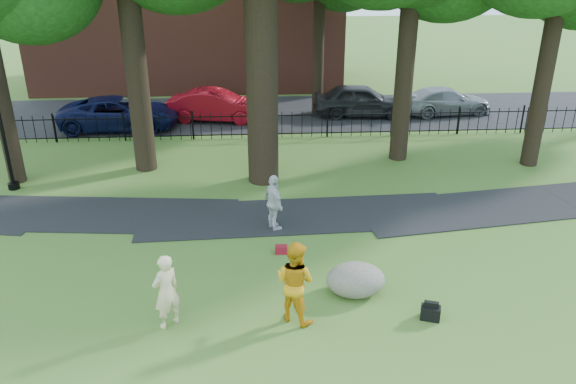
{
  "coord_description": "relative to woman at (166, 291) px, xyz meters",
  "views": [
    {
      "loc": [
        -0.36,
        -12.13,
        7.88
      ],
      "look_at": [
        0.57,
        2.0,
        1.69
      ],
      "focal_mm": 35.0,
      "sensor_mm": 36.0,
      "label": 1
    }
  ],
  "objects": [
    {
      "name": "footpath",
      "position": [
        3.36,
        5.41,
        -0.9
      ],
      "size": [
        36.07,
        3.85,
        0.03
      ],
      "primitive_type": "cube",
      "rotation": [
        0.0,
        0.0,
        0.03
      ],
      "color": "black",
      "rests_on": "ground"
    },
    {
      "name": "red_sedan",
      "position": [
        0.25,
        16.38,
        -0.13
      ],
      "size": [
        4.87,
        2.38,
        1.54
      ],
      "primitive_type": "imported",
      "rotation": [
        0.0,
        0.0,
        1.4
      ],
      "color": "maroon",
      "rests_on": "ground"
    },
    {
      "name": "red_bag",
      "position": [
        2.71,
        3.09,
        -0.79
      ],
      "size": [
        0.35,
        0.23,
        0.23
      ],
      "primitive_type": "cube",
      "rotation": [
        0.0,
        0.0,
        -0.05
      ],
      "color": "maroon",
      "rests_on": "ground"
    },
    {
      "name": "backpack",
      "position": [
        5.97,
        -0.16,
        -0.74
      ],
      "size": [
        0.5,
        0.4,
        0.33
      ],
      "primitive_type": "cube",
      "rotation": [
        0.0,
        0.0,
        -0.32
      ],
      "color": "black",
      "rests_on": "ground"
    },
    {
      "name": "woman",
      "position": [
        0.0,
        0.0,
        0.0
      ],
      "size": [
        0.78,
        0.76,
        1.8
      ],
      "primitive_type": "imported",
      "rotation": [
        0.0,
        0.0,
        3.86
      ],
      "color": "beige",
      "rests_on": "ground"
    },
    {
      "name": "street",
      "position": [
        2.36,
        17.51,
        -0.9
      ],
      "size": [
        80.0,
        7.0,
        0.02
      ],
      "primitive_type": "cube",
      "color": "black",
      "rests_on": "ground"
    },
    {
      "name": "silver_car",
      "position": [
        11.88,
        16.88,
        -0.22
      ],
      "size": [
        4.88,
        2.51,
        1.35
      ],
      "primitive_type": "imported",
      "rotation": [
        0.0,
        0.0,
        1.71
      ],
      "color": "gray",
      "rests_on": "ground"
    },
    {
      "name": "navy_van",
      "position": [
        -4.22,
        15.33,
        -0.15
      ],
      "size": [
        5.44,
        2.54,
        1.5
      ],
      "primitive_type": "imported",
      "rotation": [
        0.0,
        0.0,
        1.58
      ],
      "color": "#0B1037",
      "rests_on": "ground"
    },
    {
      "name": "grey_car",
      "position": [
        7.49,
        16.78,
        -0.09
      ],
      "size": [
        4.89,
        2.28,
        1.62
      ],
      "primitive_type": "imported",
      "rotation": [
        0.0,
        0.0,
        1.49
      ],
      "color": "black",
      "rests_on": "ground"
    },
    {
      "name": "pedestrian",
      "position": [
        2.57,
        4.56,
        -0.02
      ],
      "size": [
        0.81,
        1.12,
        1.76
      ],
      "primitive_type": "imported",
      "rotation": [
        0.0,
        0.0,
        1.99
      ],
      "color": "silver",
      "rests_on": "ground"
    },
    {
      "name": "iron_fence",
      "position": [
        2.36,
        13.51,
        -0.3
      ],
      "size": [
        44.0,
        0.04,
        1.2
      ],
      "color": "black",
      "rests_on": "ground"
    },
    {
      "name": "ground",
      "position": [
        2.36,
        1.51,
        -0.9
      ],
      "size": [
        120.0,
        120.0,
        0.0
      ],
      "primitive_type": "plane",
      "color": "#406B25",
      "rests_on": "ground"
    },
    {
      "name": "boulder",
      "position": [
        4.43,
        1.03,
        -0.48
      ],
      "size": [
        1.62,
        1.32,
        0.85
      ],
      "primitive_type": "ellipsoid",
      "rotation": [
        0.0,
        0.0,
        0.17
      ],
      "color": "#6C645A",
      "rests_on": "ground"
    },
    {
      "name": "lamppost",
      "position": [
        -6.52,
        8.3,
        1.04
      ],
      "size": [
        0.39,
        0.39,
        3.95
      ],
      "rotation": [
        0.0,
        0.0,
        -0.16
      ],
      "color": "black",
      "rests_on": "ground"
    },
    {
      "name": "man",
      "position": [
        2.86,
        0.07,
        0.09
      ],
      "size": [
        1.22,
        1.18,
        1.98
      ],
      "primitive_type": "imported",
      "rotation": [
        0.0,
        0.0,
        2.49
      ],
      "color": "orange",
      "rests_on": "ground"
    }
  ]
}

